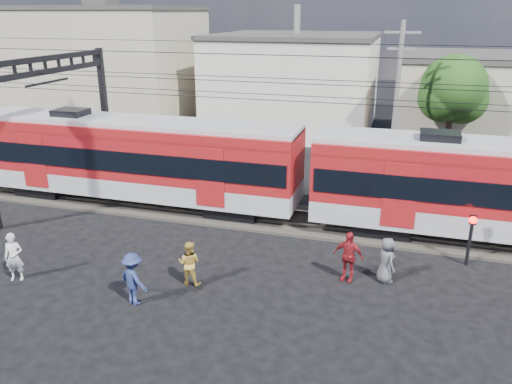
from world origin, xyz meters
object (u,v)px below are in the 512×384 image
commuter_train (137,156)px  pedestrian_c (133,279)px  crossing_signal (471,231)px  pedestrian_a (14,257)px

commuter_train → pedestrian_c: 9.20m
commuter_train → crossing_signal: bearing=-8.5°
commuter_train → pedestrian_a: 8.03m
pedestrian_a → pedestrian_c: size_ratio=0.99×
commuter_train → crossing_signal: (14.71, -2.20, -1.02)m
commuter_train → pedestrian_a: commuter_train is taller
commuter_train → pedestrian_a: bearing=-93.9°
pedestrian_a → pedestrian_c: (4.74, -0.18, 0.01)m
commuter_train → pedestrian_a: (-0.54, -7.86, -1.53)m
pedestrian_a → commuter_train: bearing=65.9°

